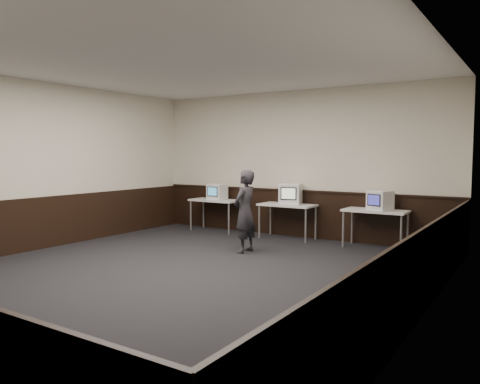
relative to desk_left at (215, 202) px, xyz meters
The scene contains 16 objects.
floor 4.13m from the desk_left, 62.18° to the right, with size 8.00×8.00×0.00m, color black.
ceiling 4.79m from the desk_left, 62.18° to the right, with size 8.00×8.00×0.00m, color white.
back_wall 2.15m from the desk_left, 11.89° to the left, with size 7.00×7.00×0.00m, color silver.
left_wall 4.05m from the desk_left, 113.96° to the right, with size 8.00×8.00×0.00m, color silver.
right_wall 6.56m from the desk_left, 33.69° to the right, with size 8.00×8.00×0.00m, color silver.
wainscot_back 1.95m from the desk_left, 11.31° to the left, with size 6.98×0.04×1.00m, color black.
wainscot_left 3.94m from the desk_left, 113.70° to the right, with size 0.04×7.98×1.00m, color black.
wainscot_right 6.48m from the desk_left, 33.79° to the right, with size 0.04×7.98×1.00m, color black.
wainscot_rail 1.96m from the desk_left, 10.73° to the left, with size 6.98×0.06×0.04m, color black.
desk_left is the anchor object (origin of this frame).
desk_center 1.90m from the desk_left, ahead, with size 1.20×0.60×0.75m.
desk_right 3.80m from the desk_left, ahead, with size 1.20×0.60×0.75m.
emac_left 0.27m from the desk_left, 15.71° to the right, with size 0.38×0.41×0.37m.
emac_center 1.98m from the desk_left, ahead, with size 0.56×0.57×0.45m.
emac_right 3.90m from the desk_left, ahead, with size 0.48×0.49×0.38m.
person 2.52m from the desk_left, 41.63° to the right, with size 0.56×0.37×1.53m, color #242328.
Camera 1 is at (4.56, -5.31, 1.82)m, focal length 35.00 mm.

